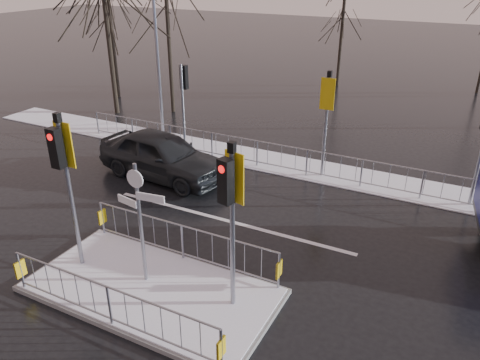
% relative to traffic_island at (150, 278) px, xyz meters
% --- Properties ---
extents(ground, '(120.00, 120.00, 0.00)m').
position_rel_traffic_island_xyz_m(ground, '(0.01, -0.01, -0.39)').
color(ground, black).
rests_on(ground, ground).
extents(snow_verge, '(30.00, 2.00, 0.04)m').
position_rel_traffic_island_xyz_m(snow_verge, '(0.01, 8.59, -0.37)').
color(snow_verge, white).
rests_on(snow_verge, ground).
extents(lane_markings, '(8.00, 11.38, 0.01)m').
position_rel_traffic_island_xyz_m(lane_markings, '(0.01, -0.34, -0.39)').
color(lane_markings, silver).
rests_on(lane_markings, ground).
extents(traffic_island, '(6.00, 3.04, 4.15)m').
position_rel_traffic_island_xyz_m(traffic_island, '(0.00, 0.00, 0.00)').
color(traffic_island, slate).
rests_on(traffic_island, ground).
extents(far_kerb_fixtures, '(18.00, 0.65, 3.83)m').
position_rel_traffic_island_xyz_m(far_kerb_fixtures, '(0.31, 8.08, 0.63)').
color(far_kerb_fixtures, gray).
rests_on(far_kerb_fixtures, ground).
extents(car_far_lane, '(5.12, 2.43, 1.69)m').
position_rel_traffic_island_xyz_m(car_far_lane, '(-3.63, 5.57, 0.45)').
color(car_far_lane, black).
rests_on(car_far_lane, ground).
extents(tree_near_b, '(4.00, 4.00, 7.55)m').
position_rel_traffic_island_xyz_m(tree_near_b, '(-7.99, 12.49, 4.76)').
color(tree_near_b, black).
rests_on(tree_near_b, ground).
extents(tree_near_c, '(3.50, 3.50, 6.61)m').
position_rel_traffic_island_xyz_m(tree_near_c, '(-12.49, 13.49, 4.11)').
color(tree_near_c, black).
rests_on(tree_near_c, ground).
extents(tree_far_a, '(3.75, 3.75, 7.08)m').
position_rel_traffic_island_xyz_m(tree_far_a, '(-1.99, 21.99, 4.43)').
color(tree_far_a, black).
rests_on(tree_far_a, ground).
extents(street_lamp_left, '(1.25, 0.18, 8.20)m').
position_rel_traffic_island_xyz_m(street_lamp_left, '(-6.42, 9.49, 4.10)').
color(street_lamp_left, gray).
rests_on(street_lamp_left, ground).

